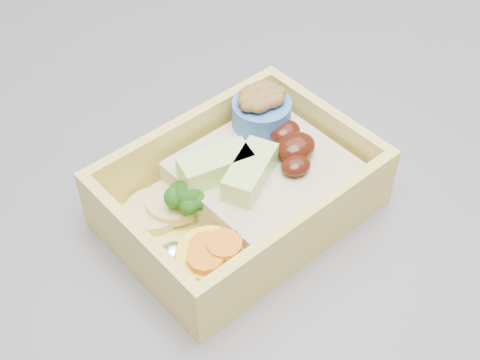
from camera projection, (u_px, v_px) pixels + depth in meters
bento_box at (244, 186)px, 0.42m from camera, size 0.17×0.14×0.06m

